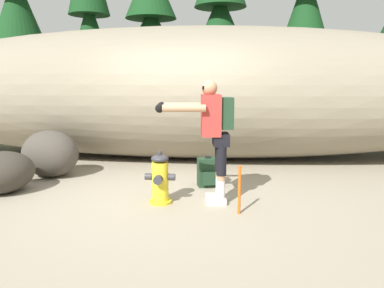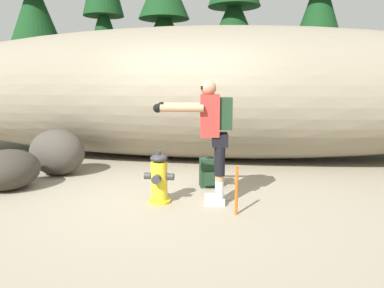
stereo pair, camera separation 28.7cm
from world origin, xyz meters
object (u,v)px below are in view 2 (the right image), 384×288
Objects in this scene: utility_worker at (211,127)px; spare_backpack at (210,173)px; fire_hydrant at (159,179)px; survey_stake at (236,191)px; boulder_large at (57,152)px; boulder_mid at (8,170)px.

utility_worker is 3.43× the size of spare_backpack.
fire_hydrant is 1.05m from spare_backpack.
spare_backpack is (0.59, 0.86, -0.10)m from fire_hydrant.
survey_stake reaches higher than spare_backpack.
boulder_mid is at bearing -106.16° from boulder_large.
fire_hydrant is at bearing 0.41° from utility_worker.
spare_backpack is 0.78× the size of survey_stake.
survey_stake is (3.38, -0.57, -0.00)m from boulder_mid.
utility_worker reaches higher than boulder_large.
spare_backpack is at bearing 11.52° from boulder_mid.
utility_worker is 2.68× the size of survey_stake.
boulder_mid reaches higher than spare_backpack.
spare_backpack is at bearing 55.77° from fire_hydrant.
survey_stake is (0.44, -1.17, 0.08)m from spare_backpack.
fire_hydrant reaches higher than spare_backpack.
survey_stake is at bearing 4.96° from spare_backpack.
boulder_mid is at bearing 173.65° from fire_hydrant.
survey_stake is at bearing -9.56° from boulder_mid.
spare_backpack is (-0.09, 0.78, -0.80)m from utility_worker.
fire_hydrant is 1.17× the size of survey_stake.
boulder_large is at bearing -28.87° from utility_worker.
fire_hydrant reaches higher than boulder_mid.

